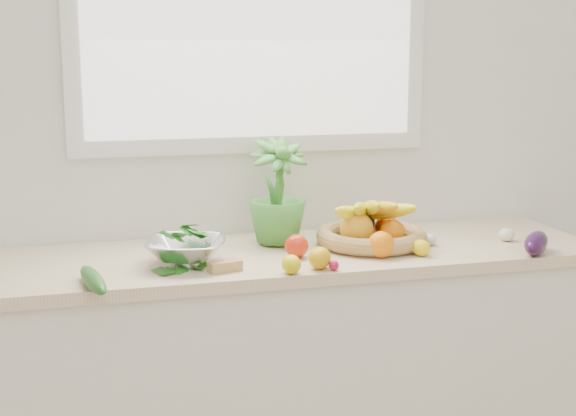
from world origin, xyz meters
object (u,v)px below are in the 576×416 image
object	(u,v)px
cucumber	(93,280)
colander_with_spinach	(186,245)
fruit_basket	(371,230)
apple	(296,246)
potted_herb	(278,191)
eggplant	(536,243)

from	to	relation	value
cucumber	colander_with_spinach	xyz separation A→B (m)	(0.29, 0.18, 0.04)
fruit_basket	colander_with_spinach	bearing A→B (deg)	-172.73
apple	cucumber	xyz separation A→B (m)	(-0.65, -0.18, -0.01)
fruit_basket	colander_with_spinach	xyz separation A→B (m)	(-0.65, -0.08, 0.01)
potted_herb	colander_with_spinach	size ratio (longest dim) A/B	1.15
potted_herb	fruit_basket	world-z (taller)	potted_herb
cucumber	fruit_basket	size ratio (longest dim) A/B	0.63
apple	potted_herb	distance (m)	0.25
apple	colander_with_spinach	xyz separation A→B (m)	(-0.36, 0.00, 0.03)
fruit_basket	colander_with_spinach	world-z (taller)	fruit_basket
apple	cucumber	size ratio (longest dim) A/B	0.29
apple	eggplant	size ratio (longest dim) A/B	0.41
fruit_basket	cucumber	bearing A→B (deg)	-164.11
apple	potted_herb	bearing A→B (deg)	93.75
cucumber	eggplant	bearing A→B (deg)	0.70
eggplant	colander_with_spinach	distance (m)	1.15
apple	potted_herb	xyz separation A→B (m)	(-0.01, 0.20, 0.15)
potted_herb	colander_with_spinach	world-z (taller)	potted_herb
cucumber	potted_herb	size ratio (longest dim) A/B	0.76
eggplant	colander_with_spinach	bearing A→B (deg)	171.65
apple	colander_with_spinach	world-z (taller)	colander_with_spinach
cucumber	apple	bearing A→B (deg)	15.47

